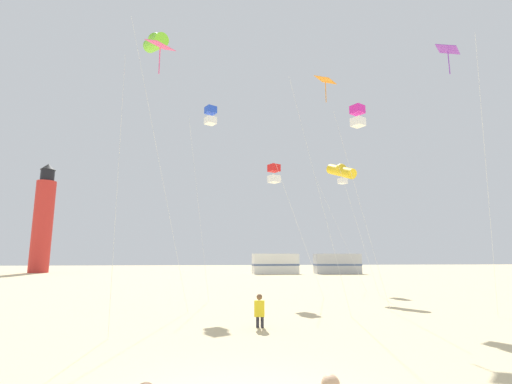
{
  "coord_description": "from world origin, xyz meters",
  "views": [
    {
      "loc": [
        -0.51,
        -6.27,
        2.42
      ],
      "look_at": [
        1.54,
        11.31,
        5.5
      ],
      "focal_mm": 26.03,
      "sensor_mm": 36.0,
      "label": 1
    }
  ],
  "objects": [
    {
      "name": "kite_diamond_orange",
      "position": [
        4.94,
        10.64,
        10.71
      ],
      "size": [
        2.52,
        2.52,
        11.44
      ],
      "color": "silver",
      "rests_on": "ground"
    },
    {
      "name": "kite_box_scarlet",
      "position": [
        3.22,
        15.97,
        7.49
      ],
      "size": [
        3.25,
        3.25,
        8.08
      ],
      "color": "silver",
      "rests_on": "ground"
    },
    {
      "name": "lighthouse_distant",
      "position": [
        -26.41,
        53.87,
        7.84
      ],
      "size": [
        2.8,
        2.8,
        16.8
      ],
      "color": "red",
      "rests_on": "ground"
    },
    {
      "name": "kite_tube_gold",
      "position": [
        8.12,
        17.54,
        8.18
      ],
      "size": [
        2.72,
        3.15,
        8.88
      ],
      "color": "silver",
      "rests_on": "ground"
    },
    {
      "name": "rv_van_silver",
      "position": [
        17.13,
        45.53,
        1.39
      ],
      "size": [
        6.51,
        2.54,
        2.8
      ],
      "rotation": [
        0.0,
        0.0,
        -0.03
      ],
      "color": "#B7BABF",
      "rests_on": "ground"
    },
    {
      "name": "kite_box_magenta",
      "position": [
        7.05,
        11.74,
        9.79
      ],
      "size": [
        1.96,
        1.9,
        10.38
      ],
      "color": "silver",
      "rests_on": "ground"
    },
    {
      "name": "kite_tube_lime",
      "position": [
        -3.63,
        11.66,
        13.27
      ],
      "size": [
        2.96,
        3.39,
        13.97
      ],
      "color": "silver",
      "rests_on": "ground"
    },
    {
      "name": "kite_flyer_standing",
      "position": [
        1.13,
        6.74,
        0.61
      ],
      "size": [
        0.39,
        0.54,
        1.16
      ],
      "rotation": [
        0.0,
        0.0,
        2.97
      ],
      "color": "yellow",
      "rests_on": "ground"
    },
    {
      "name": "kite_diamond_rainbow",
      "position": [
        -2.77,
        7.25,
        10.04
      ],
      "size": [
        2.13,
        2.39,
        10.72
      ],
      "color": "silver",
      "rests_on": "ground"
    },
    {
      "name": "kite_box_blue",
      "position": [
        -0.79,
        16.08,
        11.15
      ],
      "size": [
        1.78,
        1.78,
        11.75
      ],
      "color": "silver",
      "rests_on": "ground"
    },
    {
      "name": "kite_diamond_violet",
      "position": [
        9.86,
        7.83,
        11.01
      ],
      "size": [
        1.94,
        1.94,
        11.77
      ],
      "color": "silver",
      "rests_on": "ground"
    },
    {
      "name": "kite_box_cyan",
      "position": [
        9.9,
        22.21,
        8.8
      ],
      "size": [
        3.01,
        2.9,
        9.39
      ],
      "color": "silver",
      "rests_on": "ground"
    },
    {
      "name": "rv_van_white",
      "position": [
        8.39,
        46.44,
        1.39
      ],
      "size": [
        6.54,
        2.62,
        2.8
      ],
      "rotation": [
        0.0,
        0.0,
        0.04
      ],
      "color": "white",
      "rests_on": "ground"
    }
  ]
}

